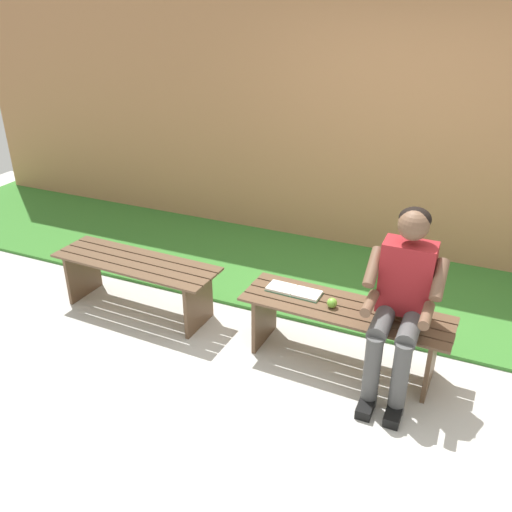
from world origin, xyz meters
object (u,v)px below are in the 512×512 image
Objects in this scene: person_seated at (402,297)px; apple at (332,303)px; bench_near at (344,322)px; book_open at (294,291)px; bench_far at (137,274)px.

person_seated reaches higher than apple.
bench_near is 0.43m from book_open.
book_open is at bearing -15.79° from apple.
bench_far is at bearing -1.27° from apple.
person_seated is at bearing 165.13° from bench_near.
book_open is at bearing -177.82° from bench_far.
apple is (0.09, 0.04, 0.16)m from bench_near.
apple is at bearing 166.20° from book_open.
person_seated reaches higher than bench_near.
person_seated is 0.84m from book_open.
bench_near is at bearing 174.63° from book_open.
book_open is (0.79, -0.16, -0.22)m from person_seated.
bench_far is 2.21m from person_seated.
book_open is at bearing -7.36° from bench_near.
bench_near is at bearing -14.87° from person_seated.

